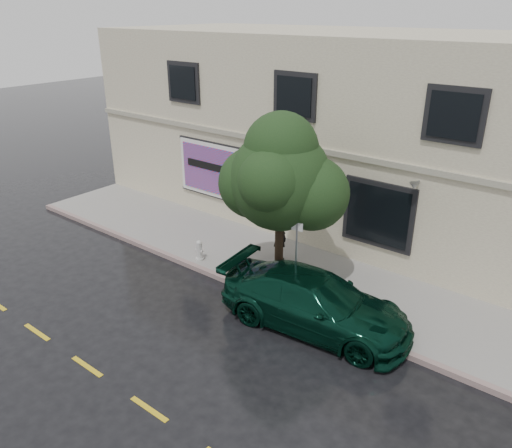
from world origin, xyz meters
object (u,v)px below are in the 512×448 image
Objects in this scene: car at (315,302)px; fire_hydrant at (199,250)px; street_tree at (280,180)px; pedestrian at (280,236)px.

fire_hydrant is (-4.83, 0.67, -0.25)m from car.
fire_hydrant is at bearing 76.38° from car.
car reaches higher than fire_hydrant.
street_tree reaches higher than car.
street_tree is at bearing 147.57° from pedestrian.
car is at bearing -28.69° from street_tree.
street_tree is (0.92, -1.35, 2.47)m from pedestrian.
pedestrian is 2.25× the size of fire_hydrant.
car is at bearing 2.91° from fire_hydrant.
street_tree reaches higher than fire_hydrant.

